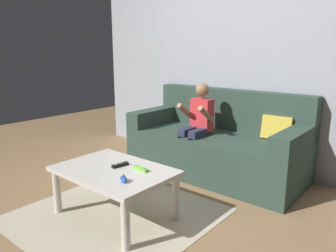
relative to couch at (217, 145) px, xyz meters
name	(u,v)px	position (x,y,z in m)	size (l,w,h in m)	color
ground_plane	(141,216)	(0.04, -1.20, -0.31)	(8.31, 8.31, 0.00)	olive
wall_back	(242,54)	(0.04, 0.39, 0.94)	(4.16, 0.05, 2.50)	#999EA8
couch	(217,145)	(0.00, 0.00, 0.00)	(1.82, 0.80, 0.88)	#2D4238
person_seated_on_couch	(197,123)	(-0.15, -0.18, 0.25)	(0.31, 0.38, 0.96)	#282D47
coffee_table	(114,176)	(-0.13, -1.32, 0.03)	(0.90, 0.63, 0.40)	beige
area_rug	(116,215)	(-0.13, -1.32, -0.30)	(1.41, 1.41, 0.01)	#BCB299
game_remote_black_near_edge	(120,165)	(-0.13, -1.26, 0.10)	(0.06, 0.14, 0.03)	black
nunchuk_blue	(124,179)	(0.12, -1.45, 0.11)	(0.10, 0.08, 0.05)	blue
game_remote_lime_far_corner	(141,169)	(0.05, -1.21, 0.10)	(0.14, 0.05, 0.03)	#72C638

